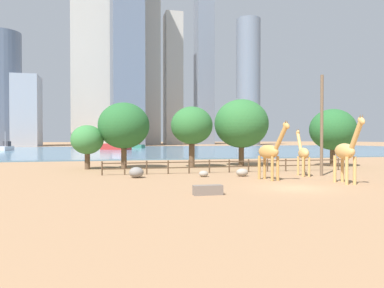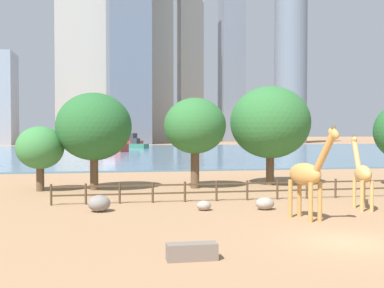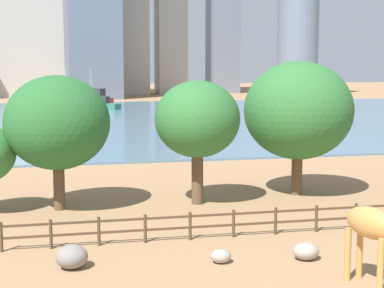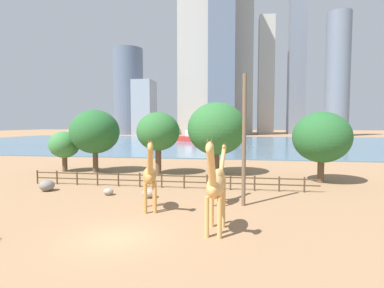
{
  "view_description": "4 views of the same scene",
  "coord_description": "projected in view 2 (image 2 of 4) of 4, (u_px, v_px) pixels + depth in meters",
  "views": [
    {
      "loc": [
        -12.93,
        -23.42,
        3.5
      ],
      "look_at": [
        1.45,
        36.69,
        2.43
      ],
      "focal_mm": 35.0,
      "sensor_mm": 36.0,
      "label": 1
    },
    {
      "loc": [
        -9.65,
        -18.15,
        4.61
      ],
      "look_at": [
        -1.95,
        25.19,
        3.3
      ],
      "focal_mm": 45.0,
      "sensor_mm": 36.0,
      "label": 2
    },
    {
      "loc": [
        -10.24,
        -13.51,
        7.82
      ],
      "look_at": [
        -1.8,
        25.08,
        2.69
      ],
      "focal_mm": 55.0,
      "sensor_mm": 36.0,
      "label": 3
    },
    {
      "loc": [
        6.15,
        -14.06,
        5.76
      ],
      "look_at": [
        -0.06,
        26.48,
        3.02
      ],
      "focal_mm": 28.0,
      "sensor_mm": 36.0,
      "label": 4
    }
  ],
  "objects": [
    {
      "name": "enclosure_fence",
      "position": [
        252.0,
        189.0,
        31.43
      ],
      "size": [
        26.12,
        0.14,
        1.3
      ],
      "color": "#4C3826",
      "rests_on": "ground"
    },
    {
      "name": "skyline_block_central",
      "position": [
        81.0,
        17.0,
        164.49
      ],
      "size": [
        16.65,
        12.0,
        86.47
      ],
      "primitive_type": "cube",
      "color": "#B7B2A8",
      "rests_on": "ground"
    },
    {
      "name": "skyline_tower_glass",
      "position": [
        190.0,
        55.0,
        181.69
      ],
      "size": [
        8.48,
        10.51,
        65.42
      ],
      "primitive_type": "cube",
      "color": "#B7B2A8",
      "rests_on": "ground"
    },
    {
      "name": "boulder_small",
      "position": [
        265.0,
        204.0,
        27.68
      ],
      "size": [
        1.09,
        0.94,
        0.71
      ],
      "primitive_type": "ellipsoid",
      "color": "gray",
      "rests_on": "ground"
    },
    {
      "name": "tree_left_small",
      "position": [
        195.0,
        126.0,
        37.73
      ],
      "size": [
        4.88,
        4.88,
        7.12
      ],
      "color": "brown",
      "rests_on": "ground"
    },
    {
      "name": "harbor_water",
      "position": [
        156.0,
        152.0,
        95.46
      ],
      "size": [
        180.0,
        86.0,
        0.2
      ],
      "primitive_type": "cube",
      "color": "slate",
      "rests_on": "ground"
    },
    {
      "name": "feeding_trough",
      "position": [
        192.0,
        252.0,
        16.96
      ],
      "size": [
        1.8,
        0.6,
        0.6
      ],
      "primitive_type": "cube",
      "color": "#72665B",
      "rests_on": "ground"
    },
    {
      "name": "ground_plane",
      "position": [
        155.0,
        152.0,
        98.42
      ],
      "size": [
        400.0,
        400.0,
        0.0
      ],
      "primitive_type": "plane",
      "color": "#9E7551"
    },
    {
      "name": "giraffe_young",
      "position": [
        308.0,
        174.0,
        24.47
      ],
      "size": [
        1.68,
        3.51,
        4.86
      ],
      "rotation": [
        0.0,
        0.0,
        5.03
      ],
      "color": "#C18C47",
      "rests_on": "ground"
    },
    {
      "name": "boat_ferry",
      "position": [
        137.0,
        145.0,
        113.97
      ],
      "size": [
        5.28,
        5.11,
        2.38
      ],
      "rotation": [
        0.0,
        0.0,
        5.53
      ],
      "color": "#337259",
      "rests_on": "harbor_water"
    },
    {
      "name": "skyline_tower_needle",
      "position": [
        154.0,
        2.0,
        176.96
      ],
      "size": [
        12.66,
        12.42,
        103.57
      ],
      "primitive_type": "cube",
      "color": "#B7B2A8",
      "rests_on": "ground"
    },
    {
      "name": "skyline_block_left",
      "position": [
        232.0,
        36.0,
        189.41
      ],
      "size": [
        8.69,
        10.29,
        83.25
      ],
      "primitive_type": "cube",
      "color": "slate",
      "rests_on": "ground"
    },
    {
      "name": "tree_left_large",
      "position": [
        94.0,
        127.0,
        36.62
      ],
      "size": [
        5.74,
        5.74,
        7.43
      ],
      "color": "brown",
      "rests_on": "ground"
    },
    {
      "name": "boat_barge",
      "position": [
        128.0,
        142.0,
        124.13
      ],
      "size": [
        8.04,
        7.27,
        7.21
      ],
      "rotation": [
        0.0,
        0.0,
        2.46
      ],
      "color": "#B22D28",
      "rests_on": "harbor_water"
    },
    {
      "name": "skyline_tower_far",
      "position": [
        291.0,
        58.0,
        166.67
      ],
      "size": [
        11.23,
        11.23,
        58.73
      ],
      "primitive_type": "cylinder",
      "color": "slate",
      "rests_on": "ground"
    },
    {
      "name": "tree_right_tall",
      "position": [
        40.0,
        148.0,
        35.97
      ],
      "size": [
        3.56,
        3.56,
        4.87
      ],
      "color": "brown",
      "rests_on": "ground"
    },
    {
      "name": "boulder_by_pole",
      "position": [
        99.0,
        203.0,
        26.99
      ],
      "size": [
        1.26,
        1.25,
        0.94
      ],
      "primitive_type": "ellipsoid",
      "color": "gray",
      "rests_on": "ground"
    },
    {
      "name": "boat_sailboat",
      "position": [
        109.0,
        145.0,
        97.0
      ],
      "size": [
        8.4,
        7.28,
        7.42
      ],
      "rotation": [
        0.0,
        0.0,
        2.51
      ],
      "color": "#B22D28",
      "rests_on": "harbor_water"
    },
    {
      "name": "tree_center_broad",
      "position": [
        270.0,
        122.0,
        39.98
      ],
      "size": [
        6.66,
        6.66,
        8.23
      ],
      "color": "brown",
      "rests_on": "ground"
    },
    {
      "name": "boulder_near_fence",
      "position": [
        204.0,
        206.0,
        27.42
      ],
      "size": [
        0.83,
        0.74,
        0.56
      ],
      "primitive_type": "ellipsoid",
      "color": "gray",
      "rests_on": "ground"
    },
    {
      "name": "giraffe_tall",
      "position": [
        362.0,
        174.0,
        27.7
      ],
      "size": [
        1.14,
        3.07,
        4.35
      ],
      "rotation": [
        0.0,
        0.0,
        1.37
      ],
      "color": "tan",
      "rests_on": "ground"
    }
  ]
}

